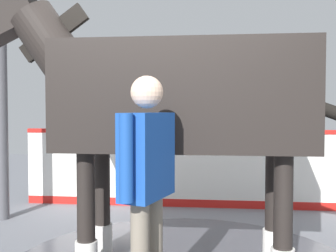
# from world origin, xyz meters

# --- Properties ---
(barrier_wall) EXTENTS (5.22, 0.75, 1.18)m
(barrier_wall) POSITION_xyz_m (-0.25, 2.32, 0.55)
(barrier_wall) COLOR white
(barrier_wall) RESTS_ON ground
(roof_post_near) EXTENTS (0.16, 0.16, 2.87)m
(roof_post_near) POSITION_xyz_m (-2.65, 1.05, 1.43)
(roof_post_near) COLOR #4C4C51
(roof_post_near) RESTS_ON ground
(horse) EXTENTS (3.57, 1.23, 2.66)m
(horse) POSITION_xyz_m (-0.06, -0.03, 1.56)
(horse) COLOR black
(horse) RESTS_ON ground
(handler) EXTENTS (0.30, 0.68, 1.72)m
(handler) POSITION_xyz_m (-0.04, -0.92, 1.00)
(handler) COLOR #47331E
(handler) RESTS_ON ground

